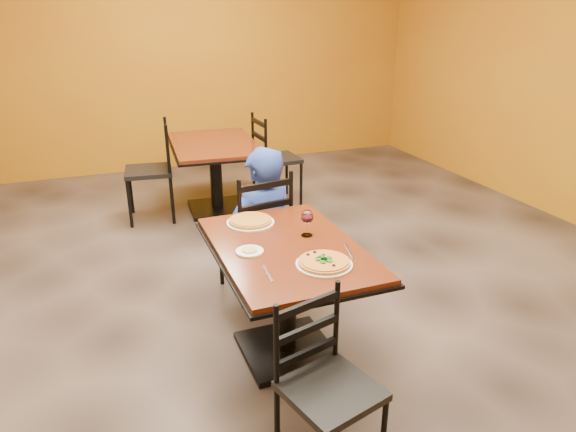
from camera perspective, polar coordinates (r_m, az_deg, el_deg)
name	(u,v)px	position (r m, az deg, el deg)	size (l,w,h in m)	color
floor	(262,312)	(3.81, -2.86, -10.55)	(7.00, 8.00, 0.01)	black
wall_back	(162,55)	(7.16, -13.73, 16.89)	(7.00, 0.01, 3.00)	#A57512
table_main	(287,275)	(3.12, -0.14, -6.49)	(0.83, 1.23, 0.75)	#5B1E0E
table_second	(215,160)	(5.55, -8.04, 6.13)	(0.98, 1.37, 0.75)	#5B1E0E
chair_main_near	(331,392)	(2.47, 4.75, -18.74)	(0.39, 0.39, 0.86)	black
chair_main_far	(254,231)	(3.89, -3.72, -1.66)	(0.44, 0.44, 0.98)	black
chair_second_left	(149,172)	(5.46, -15.13, 4.75)	(0.46, 0.46, 1.02)	black
chair_second_right	(277,159)	(5.75, -1.24, 6.28)	(0.45, 0.45, 1.00)	black
diner	(262,218)	(3.95, -2.85, -0.22)	(0.57, 0.37, 1.12)	navy
plate_main	(324,264)	(2.81, 4.00, -5.34)	(0.31, 0.31, 0.01)	white
pizza_main	(324,262)	(2.81, 4.01, -5.04)	(0.28, 0.28, 0.02)	#843209
plate_far	(250,222)	(3.35, -4.16, -0.71)	(0.31, 0.31, 0.01)	white
pizza_far	(250,220)	(3.35, -4.17, -0.46)	(0.28, 0.28, 0.02)	orange
side_plate	(250,251)	(2.96, -4.25, -3.90)	(0.16, 0.16, 0.01)	white
dip	(250,250)	(2.96, -4.26, -3.74)	(0.09, 0.09, 0.01)	tan
wine_glass	(307,222)	(3.13, 2.12, -0.66)	(0.08, 0.08, 0.18)	white
fork	(268,273)	(2.72, -2.27, -6.34)	(0.01, 0.19, 0.00)	silver
knife	(349,251)	(2.99, 6.77, -3.80)	(0.01, 0.21, 0.00)	silver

